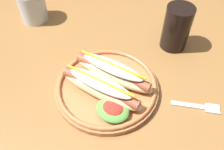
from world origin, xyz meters
name	(u,v)px	position (x,y,z in m)	size (l,w,h in m)	color
ground_plane	(112,142)	(0.00, 0.00, 0.00)	(8.00, 8.00, 0.00)	#3D2D23
dining_table	(111,62)	(0.00, 0.00, 0.65)	(1.37, 0.93, 0.74)	olive
hot_dog_plate	(107,85)	(0.08, -0.18, 0.77)	(0.27, 0.27, 0.08)	#B77042
fork	(199,107)	(0.31, -0.11, 0.74)	(0.12, 0.05, 0.00)	silver
soda_cup	(177,28)	(0.18, 0.08, 0.81)	(0.08, 0.08, 0.14)	black
water_cup	(32,6)	(-0.29, -0.01, 0.79)	(0.09, 0.09, 0.10)	silver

